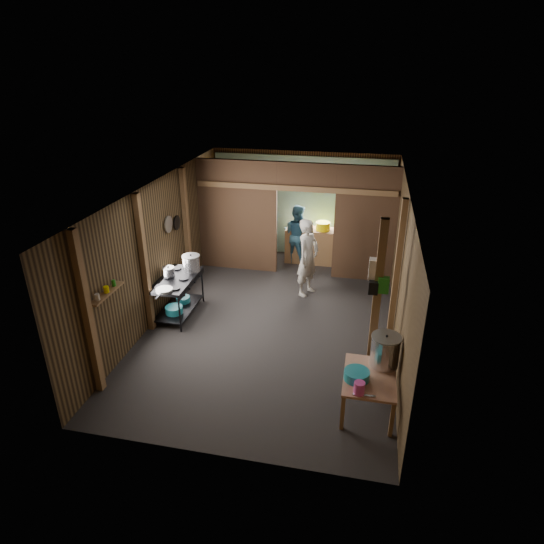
% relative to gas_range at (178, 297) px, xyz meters
% --- Properties ---
extents(floor, '(4.50, 7.00, 0.00)m').
position_rel_gas_range_xyz_m(floor, '(1.88, 0.20, -0.39)').
color(floor, '#272425').
rests_on(floor, ground).
extents(ceiling, '(4.50, 7.00, 0.00)m').
position_rel_gas_range_xyz_m(ceiling, '(1.88, 0.20, 2.21)').
color(ceiling, '#4A4A4A').
rests_on(ceiling, ground).
extents(wall_back, '(4.50, 0.00, 2.60)m').
position_rel_gas_range_xyz_m(wall_back, '(1.88, 3.70, 0.91)').
color(wall_back, brown).
rests_on(wall_back, ground).
extents(wall_front, '(4.50, 0.00, 2.60)m').
position_rel_gas_range_xyz_m(wall_front, '(1.88, -3.30, 0.91)').
color(wall_front, brown).
rests_on(wall_front, ground).
extents(wall_left, '(0.00, 7.00, 2.60)m').
position_rel_gas_range_xyz_m(wall_left, '(-0.37, 0.20, 0.91)').
color(wall_left, brown).
rests_on(wall_left, ground).
extents(wall_right, '(0.00, 7.00, 2.60)m').
position_rel_gas_range_xyz_m(wall_right, '(4.13, 0.20, 0.91)').
color(wall_right, brown).
rests_on(wall_right, ground).
extents(partition_left, '(1.85, 0.10, 2.60)m').
position_rel_gas_range_xyz_m(partition_left, '(0.55, 2.40, 0.91)').
color(partition_left, '#4F351E').
rests_on(partition_left, floor).
extents(partition_right, '(1.35, 0.10, 2.60)m').
position_rel_gas_range_xyz_m(partition_right, '(3.46, 2.40, 0.91)').
color(partition_right, '#4F351E').
rests_on(partition_right, floor).
extents(partition_header, '(1.30, 0.10, 0.60)m').
position_rel_gas_range_xyz_m(partition_header, '(2.13, 2.40, 1.91)').
color(partition_header, '#4F351E').
rests_on(partition_header, wall_back).
extents(turquoise_panel, '(4.40, 0.06, 2.50)m').
position_rel_gas_range_xyz_m(turquoise_panel, '(1.88, 3.64, 0.86)').
color(turquoise_panel, '#7DB3B0').
rests_on(turquoise_panel, wall_back).
extents(back_counter, '(1.20, 0.50, 0.85)m').
position_rel_gas_range_xyz_m(back_counter, '(2.18, 3.15, 0.03)').
color(back_counter, brown).
rests_on(back_counter, floor).
extents(wall_clock, '(0.20, 0.03, 0.20)m').
position_rel_gas_range_xyz_m(wall_clock, '(2.13, 3.60, 1.51)').
color(wall_clock, beige).
rests_on(wall_clock, wall_back).
extents(post_left_a, '(0.10, 0.12, 2.60)m').
position_rel_gas_range_xyz_m(post_left_a, '(-0.30, -2.40, 0.91)').
color(post_left_a, brown).
rests_on(post_left_a, floor).
extents(post_left_b, '(0.10, 0.12, 2.60)m').
position_rel_gas_range_xyz_m(post_left_b, '(-0.30, -0.60, 0.91)').
color(post_left_b, brown).
rests_on(post_left_b, floor).
extents(post_left_c, '(0.10, 0.12, 2.60)m').
position_rel_gas_range_xyz_m(post_left_c, '(-0.30, 1.40, 0.91)').
color(post_left_c, brown).
rests_on(post_left_c, floor).
extents(post_right, '(0.10, 0.12, 2.60)m').
position_rel_gas_range_xyz_m(post_right, '(4.06, 0.00, 0.91)').
color(post_right, brown).
rests_on(post_right, floor).
extents(post_free, '(0.12, 0.12, 2.60)m').
position_rel_gas_range_xyz_m(post_free, '(3.73, -1.10, 0.91)').
color(post_free, brown).
rests_on(post_free, floor).
extents(cross_beam, '(4.40, 0.12, 0.12)m').
position_rel_gas_range_xyz_m(cross_beam, '(1.88, 2.35, 1.66)').
color(cross_beam, brown).
rests_on(cross_beam, wall_left).
extents(pan_lid_big, '(0.03, 0.34, 0.34)m').
position_rel_gas_range_xyz_m(pan_lid_big, '(-0.33, 0.60, 1.26)').
color(pan_lid_big, gray).
rests_on(pan_lid_big, wall_left).
extents(pan_lid_small, '(0.03, 0.30, 0.30)m').
position_rel_gas_range_xyz_m(pan_lid_small, '(-0.33, 1.00, 1.16)').
color(pan_lid_small, black).
rests_on(pan_lid_small, wall_left).
extents(wall_shelf, '(0.14, 0.80, 0.03)m').
position_rel_gas_range_xyz_m(wall_shelf, '(-0.27, -1.90, 1.01)').
color(wall_shelf, brown).
rests_on(wall_shelf, wall_left).
extents(jar_white, '(0.07, 0.07, 0.10)m').
position_rel_gas_range_xyz_m(jar_white, '(-0.27, -2.15, 1.07)').
color(jar_white, beige).
rests_on(jar_white, wall_shelf).
extents(jar_yellow, '(0.08, 0.08, 0.10)m').
position_rel_gas_range_xyz_m(jar_yellow, '(-0.27, -1.90, 1.07)').
color(jar_yellow, '#F5DE03').
rests_on(jar_yellow, wall_shelf).
extents(jar_green, '(0.06, 0.06, 0.10)m').
position_rel_gas_range_xyz_m(jar_green, '(-0.27, -1.68, 1.07)').
color(jar_green, '#258F20').
rests_on(jar_green, wall_shelf).
extents(bag_white, '(0.22, 0.15, 0.32)m').
position_rel_gas_range_xyz_m(bag_white, '(3.68, -1.02, 1.39)').
color(bag_white, beige).
rests_on(bag_white, post_free).
extents(bag_green, '(0.16, 0.12, 0.24)m').
position_rel_gas_range_xyz_m(bag_green, '(3.80, -1.16, 1.21)').
color(bag_green, '#258F20').
rests_on(bag_green, post_free).
extents(bag_black, '(0.14, 0.10, 0.20)m').
position_rel_gas_range_xyz_m(bag_black, '(3.66, -1.18, 1.16)').
color(bag_black, black).
rests_on(bag_black, post_free).
extents(gas_range, '(0.68, 1.33, 0.78)m').
position_rel_gas_range_xyz_m(gas_range, '(0.00, 0.00, 0.00)').
color(gas_range, black).
rests_on(gas_range, floor).
extents(prep_table, '(0.72, 0.99, 0.59)m').
position_rel_gas_range_xyz_m(prep_table, '(3.71, -2.02, -0.10)').
color(prep_table, tan).
rests_on(prep_table, floor).
extents(stove_pot_large, '(0.42, 0.42, 0.35)m').
position_rel_gas_range_xyz_m(stove_pot_large, '(0.17, 0.40, 0.55)').
color(stove_pot_large, silver).
rests_on(stove_pot_large, gas_range).
extents(stove_pot_med, '(0.31, 0.31, 0.21)m').
position_rel_gas_range_xyz_m(stove_pot_med, '(-0.17, 0.06, 0.48)').
color(stove_pot_med, silver).
rests_on(stove_pot_med, gas_range).
extents(frying_pan, '(0.33, 0.54, 0.07)m').
position_rel_gas_range_xyz_m(frying_pan, '(0.00, -0.55, 0.42)').
color(frying_pan, gray).
rests_on(frying_pan, gas_range).
extents(blue_tub_front, '(0.33, 0.33, 0.14)m').
position_rel_gas_range_xyz_m(blue_tub_front, '(0.00, -0.22, -0.17)').
color(blue_tub_front, teal).
rests_on(blue_tub_front, gas_range).
extents(blue_tub_back, '(0.28, 0.28, 0.11)m').
position_rel_gas_range_xyz_m(blue_tub_back, '(0.00, 0.23, -0.18)').
color(blue_tub_back, teal).
rests_on(blue_tub_back, gas_range).
extents(stock_pot, '(0.54, 0.54, 0.50)m').
position_rel_gas_range_xyz_m(stock_pot, '(3.90, -1.71, 0.43)').
color(stock_pot, silver).
rests_on(stock_pot, prep_table).
extents(wash_basin, '(0.43, 0.43, 0.13)m').
position_rel_gas_range_xyz_m(wash_basin, '(3.53, -2.13, 0.26)').
color(wash_basin, teal).
rests_on(wash_basin, prep_table).
extents(pink_bucket, '(0.15, 0.15, 0.18)m').
position_rel_gas_range_xyz_m(pink_bucket, '(3.57, -2.43, 0.28)').
color(pink_bucket, '#E24AAA').
rests_on(pink_bucket, prep_table).
extents(knife, '(0.30, 0.05, 0.01)m').
position_rel_gas_range_xyz_m(knife, '(3.64, -2.46, 0.20)').
color(knife, silver).
rests_on(knife, prep_table).
extents(yellow_tub, '(0.35, 0.35, 0.19)m').
position_rel_gas_range_xyz_m(yellow_tub, '(2.46, 3.15, 0.55)').
color(yellow_tub, '#F5DE03').
rests_on(yellow_tub, back_counter).
extents(red_cup, '(0.13, 0.13, 0.15)m').
position_rel_gas_range_xyz_m(red_cup, '(1.79, 3.15, 0.53)').
color(red_cup, '#902100').
rests_on(red_cup, back_counter).
extents(cook, '(0.61, 0.72, 1.66)m').
position_rel_gas_range_xyz_m(cook, '(2.34, 1.42, 0.44)').
color(cook, beige).
rests_on(cook, floor).
extents(worker_back, '(0.86, 0.76, 1.46)m').
position_rel_gas_range_xyz_m(worker_back, '(1.85, 3.05, 0.34)').
color(worker_back, '#31627D').
rests_on(worker_back, floor).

